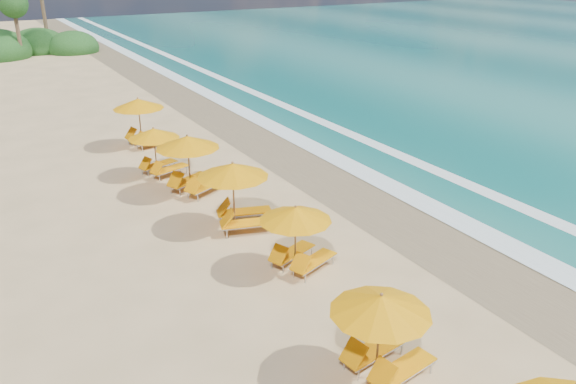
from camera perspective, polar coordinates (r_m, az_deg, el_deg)
The scene contains 9 objects.
ground at distance 21.07m, azimuth 0.00°, elevation -3.02°, with size 160.00×160.00×0.00m, color tan.
wet_sand at distance 23.14m, azimuth 8.63°, elevation -0.85°, with size 4.00×160.00×0.01m, color #8C7B53.
surf_foam at distance 24.80m, azimuth 13.56°, elevation 0.44°, with size 4.00×160.00×0.01m.
station_1 at distance 13.43m, azimuth 9.54°, elevation -13.27°, with size 2.74×2.61×2.32m.
station_2 at distance 17.48m, azimuth 1.08°, elevation -4.10°, with size 2.88×2.83×2.23m.
station_3 at distance 20.14m, azimuth -4.89°, elevation 0.09°, with size 3.20×3.11×2.54m.
station_4 at distance 23.40m, azimuth -9.49°, elevation 3.14°, with size 3.37×3.35×2.57m.
station_5 at distance 25.74m, azimuth -12.75°, elevation 4.27°, with size 2.84×2.76×2.25m.
station_6 at distance 30.02m, azimuth -14.18°, elevation 7.07°, with size 3.08×2.94×2.56m.
Camera 1 is at (-9.45, -16.50, 9.08)m, focal length 35.80 mm.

